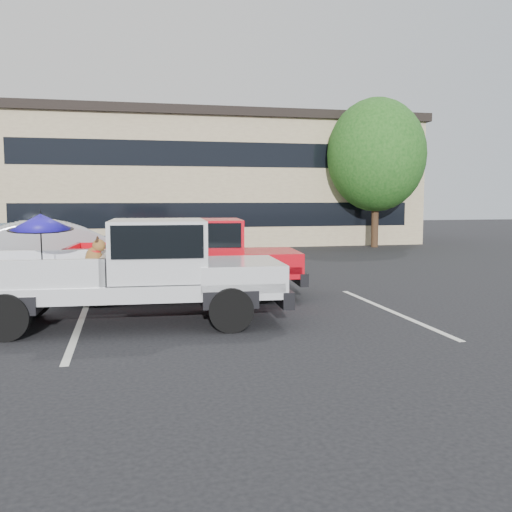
% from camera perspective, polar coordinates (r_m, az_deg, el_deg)
% --- Properties ---
extents(ground, '(90.00, 90.00, 0.00)m').
position_cam_1_polar(ground, '(8.93, 1.47, -8.86)').
color(ground, black).
rests_on(ground, ground).
extents(stripe_left, '(0.12, 5.00, 0.01)m').
position_cam_1_polar(stripe_left, '(10.65, -17.27, -6.69)').
color(stripe_left, silver).
rests_on(stripe_left, ground).
extents(stripe_right, '(0.12, 5.00, 0.01)m').
position_cam_1_polar(stripe_right, '(11.79, 13.36, -5.39)').
color(stripe_right, silver).
rests_on(stripe_right, ground).
extents(motel_building, '(20.40, 8.40, 6.30)m').
position_cam_1_polar(motel_building, '(29.66, -4.79, 7.63)').
color(motel_building, tan).
rests_on(motel_building, ground).
extents(tree_right, '(4.46, 4.46, 6.78)m').
position_cam_1_polar(tree_right, '(26.86, 11.94, 9.86)').
color(tree_right, '#332114').
rests_on(tree_right, ground).
extents(tree_back, '(4.68, 4.68, 7.11)m').
position_cam_1_polar(tree_back, '(33.44, 1.36, 9.51)').
color(tree_back, '#332114').
rests_on(tree_back, ground).
extents(silver_pickup, '(5.79, 2.37, 2.06)m').
position_cam_1_polar(silver_pickup, '(10.43, -11.04, -0.95)').
color(silver_pickup, black).
rests_on(silver_pickup, ground).
extents(red_pickup, '(5.57, 2.41, 1.78)m').
position_cam_1_polar(red_pickup, '(13.00, -5.72, 0.11)').
color(red_pickup, black).
rests_on(red_pickup, ground).
extents(silver_sedan, '(5.36, 2.79, 1.68)m').
position_cam_1_polar(silver_sedan, '(15.97, -18.76, 0.40)').
color(silver_sedan, '#ABAEB2').
rests_on(silver_sedan, ground).
extents(blue_suv, '(4.21, 5.56, 1.40)m').
position_cam_1_polar(blue_suv, '(21.21, -23.73, 1.11)').
color(blue_suv, '#82A9C1').
rests_on(blue_suv, ground).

